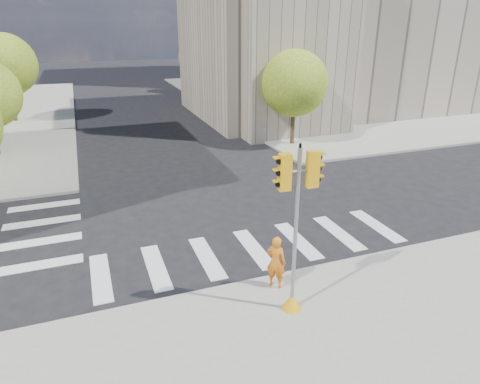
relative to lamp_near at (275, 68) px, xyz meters
name	(u,v)px	position (x,y,z in m)	size (l,w,h in m)	color
ground	(238,225)	(-8.00, -14.00, -4.58)	(160.00, 160.00, 0.00)	black
sidewalk_far_right	(328,96)	(12.00, 12.00, -4.50)	(28.00, 40.00, 0.15)	gray
civic_building	(332,26)	(7.59, 5.12, 2.68)	(26.00, 16.00, 19.39)	#9F917E
tree_lw_far	(5,65)	(-18.50, 10.00, -0.04)	(4.80, 4.80, 6.95)	#382616
tree_re_near	(295,83)	(-0.50, -4.00, -0.53)	(4.20, 4.20, 6.16)	#382616
tree_re_mid	(232,62)	(-0.50, 8.00, -0.23)	(4.60, 4.60, 6.66)	#382616
tree_re_far	(196,57)	(-0.50, 20.00, -0.71)	(4.00, 4.00, 5.88)	#382616
lamp_near	(275,68)	(0.00, 0.00, 0.00)	(0.35, 0.18, 8.11)	black
lamp_far	(216,54)	(0.00, 14.00, 0.00)	(0.35, 0.18, 8.11)	black
traffic_signal	(295,244)	(-8.49, -19.79, -2.35)	(1.07, 0.56, 4.87)	#E59F0C
photographer	(276,262)	(-8.45, -18.60, -3.58)	(0.62, 0.41, 1.70)	orange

